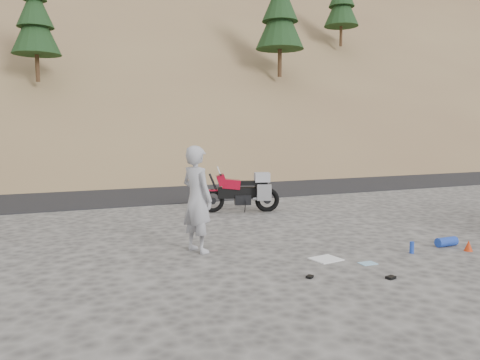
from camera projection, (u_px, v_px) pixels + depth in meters
The scene contains 12 objects.
ground at pixel (276, 245), 8.86m from camera, with size 140.00×140.00×0.00m, color #484542.
road at pixel (162, 190), 17.09m from camera, with size 120.00×7.00×0.05m, color black.
hillside at pixel (80, 38), 45.05m from camera, with size 120.00×73.00×46.72m.
motorcycle at pixel (244, 192), 12.37m from camera, with size 2.04×0.96×1.25m.
man at pixel (197, 251), 8.36m from camera, with size 0.69×0.45×1.89m, color #9B9AA0.
gear_white_cloth at pixel (326, 259), 7.83m from camera, with size 0.46×0.41×0.02m, color white.
gear_blue_mat at pixel (446, 242), 8.72m from camera, with size 0.17×0.17×0.43m, color #1B3BA6.
gear_bottle at pixel (412, 248), 8.22m from camera, with size 0.08×0.08×0.21m, color #1B3BA6.
gear_funnel at pixel (468, 246), 8.38m from camera, with size 0.15×0.15×0.19m, color #BC2F0C.
gear_glove_a at pixel (391, 277), 6.81m from camera, with size 0.14×0.10×0.04m, color black.
gear_glove_b at pixel (310, 277), 6.85m from camera, with size 0.11×0.08×0.04m, color black.
gear_blue_cloth at pixel (368, 263), 7.59m from camera, with size 0.27×0.20×0.01m, color #8ABAD6.
Camera 1 is at (-4.04, -7.72, 2.15)m, focal length 35.00 mm.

